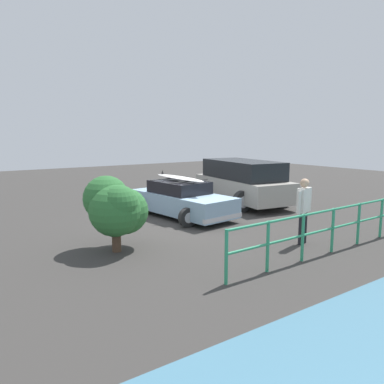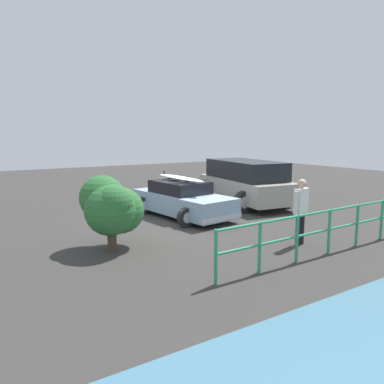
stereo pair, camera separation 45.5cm
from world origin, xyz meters
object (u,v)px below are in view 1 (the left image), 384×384
sedan_car (182,199)px  person_bystander (304,205)px  suv_car (242,182)px  bush_near_left (116,207)px

sedan_car → person_bystander: (-0.82, 4.60, 0.44)m
sedan_car → suv_car: size_ratio=0.85×
person_bystander → bush_near_left: bush_near_left is taller
suv_car → bush_near_left: bearing=23.0°
sedan_car → suv_car: bearing=-170.4°
sedan_car → suv_car: (-3.35, -0.57, 0.33)m
suv_car → sedan_car: bearing=9.6°
person_bystander → sedan_car: bearing=-79.9°
suv_car → person_bystander: 5.75m
suv_car → bush_near_left: size_ratio=2.68×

